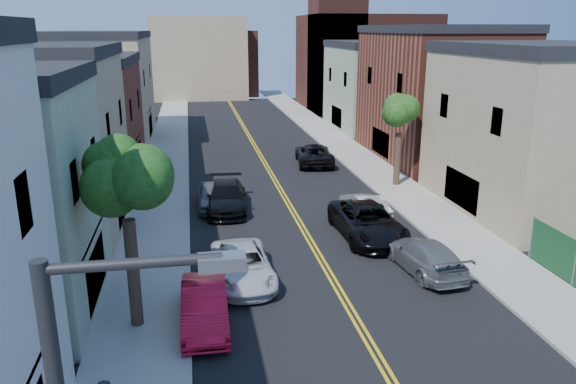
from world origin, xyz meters
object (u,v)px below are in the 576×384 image
grey_car_right (425,256)px  red_sedan (204,306)px  black_car_right (367,209)px  silver_car_right (365,206)px  grey_car_left (212,196)px  white_pickup (243,265)px  black_car_left (227,197)px  dark_car_right_far (314,154)px  black_suv_lane (368,222)px

grey_car_right → red_sedan: bearing=11.7°
red_sedan → black_car_right: (9.30, 9.91, -0.07)m
black_car_right → silver_car_right: size_ratio=0.94×
grey_car_left → grey_car_right: grey_car_left is taller
white_pickup → grey_car_right: bearing=-4.9°
black_car_left → dark_car_right_far: (7.60, 10.39, -0.01)m
red_sedan → silver_car_right: (9.30, 10.40, -0.05)m
white_pickup → dark_car_right_far: dark_car_right_far is taller
white_pickup → black_suv_lane: black_suv_lane is taller
black_car_left → black_car_right: bearing=-19.1°
grey_car_right → dark_car_right_far: bearing=-94.6°
silver_car_right → black_suv_lane: bearing=69.1°
silver_car_right → black_suv_lane: black_suv_lane is taller
black_car_left → black_car_right: size_ratio=1.38×
grey_car_left → red_sedan: bearing=-93.6°
red_sedan → black_car_right: size_ratio=1.14×
black_car_left → silver_car_right: size_ratio=1.30×
white_pickup → silver_car_right: 10.32m
grey_car_left → black_suv_lane: bearing=-39.4°
red_sedan → black_car_left: size_ratio=0.83×
silver_car_right → black_car_right: bearing=84.1°
white_pickup → black_suv_lane: size_ratio=0.84×
grey_car_right → silver_car_right: (-0.42, 7.36, -0.01)m
black_car_left → silver_car_right: black_car_left is taller
white_pickup → black_suv_lane: 7.89m
red_sedan → white_pickup: red_sedan is taller
white_pickup → grey_car_left: bearing=92.3°
grey_car_right → grey_car_left: bearing=-56.0°
grey_car_left → black_suv_lane: (7.62, -6.27, 0.10)m
red_sedan → dark_car_right_far: (9.30, 23.52, 0.04)m
black_car_right → black_suv_lane: bearing=69.3°
red_sedan → white_pickup: (1.70, 3.41, -0.04)m
grey_car_right → black_car_right: 6.88m
silver_car_right → dark_car_right_far: (0.00, 13.12, 0.09)m
grey_car_left → black_suv_lane: 9.87m
grey_car_right → black_car_right: grey_car_right is taller
red_sedan → black_car_left: black_car_left is taller
black_suv_lane → black_car_right: bearing=71.1°
black_suv_lane → dark_car_right_far: bearing=85.9°
grey_car_left → silver_car_right: grey_car_left is taller
grey_car_left → black_car_left: size_ratio=0.79×
grey_car_right → black_car_left: bearing=-57.3°
black_car_right → dark_car_right_far: dark_car_right_far is taller
white_pickup → black_car_left: (0.00, 9.72, 0.09)m
white_pickup → dark_car_right_far: 21.50m
grey_car_left → dark_car_right_far: size_ratio=0.76×
black_car_left → black_suv_lane: bearing=-36.2°
red_sedan → black_suv_lane: black_suv_lane is taller
grey_car_right → black_car_right: size_ratio=1.23×
white_pickup → black_car_right: size_ratio=1.28×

